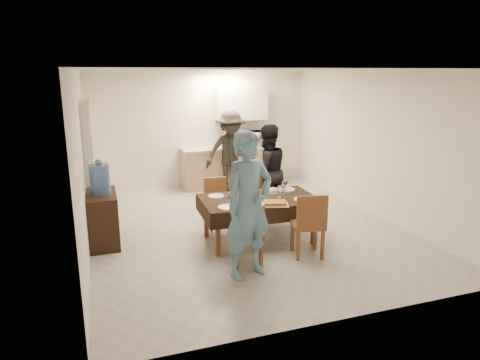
% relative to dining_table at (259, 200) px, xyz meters
% --- Properties ---
extents(floor, '(5.00, 6.00, 0.02)m').
position_rel_dining_table_xyz_m(floor, '(-0.01, 0.64, -0.66)').
color(floor, '#A3A39F').
rests_on(floor, ground).
extents(ceiling, '(5.00, 6.00, 0.02)m').
position_rel_dining_table_xyz_m(ceiling, '(-0.01, 0.64, 1.94)').
color(ceiling, white).
rests_on(ceiling, wall_back).
extents(wall_back, '(5.00, 0.02, 2.60)m').
position_rel_dining_table_xyz_m(wall_back, '(-0.01, 3.64, 0.64)').
color(wall_back, white).
rests_on(wall_back, floor).
extents(wall_front, '(5.00, 0.02, 2.60)m').
position_rel_dining_table_xyz_m(wall_front, '(-0.01, -2.36, 0.64)').
color(wall_front, white).
rests_on(wall_front, floor).
extents(wall_left, '(0.02, 6.00, 2.60)m').
position_rel_dining_table_xyz_m(wall_left, '(-2.51, 0.64, 0.64)').
color(wall_left, white).
rests_on(wall_left, floor).
extents(wall_right, '(0.02, 6.00, 2.60)m').
position_rel_dining_table_xyz_m(wall_right, '(2.49, 0.64, 0.64)').
color(wall_right, white).
rests_on(wall_right, floor).
extents(stub_partition, '(0.15, 1.40, 2.10)m').
position_rel_dining_table_xyz_m(stub_partition, '(-2.43, 1.84, 0.39)').
color(stub_partition, silver).
rests_on(stub_partition, floor).
extents(kitchen_base_cabinet, '(2.20, 0.60, 0.86)m').
position_rel_dining_table_xyz_m(kitchen_base_cabinet, '(0.59, 3.32, -0.23)').
color(kitchen_base_cabinet, tan).
rests_on(kitchen_base_cabinet, floor).
extents(kitchen_worktop, '(2.24, 0.64, 0.05)m').
position_rel_dining_table_xyz_m(kitchen_worktop, '(0.59, 3.32, 0.23)').
color(kitchen_worktop, '#B3B4AF').
rests_on(kitchen_worktop, kitchen_base_cabinet).
extents(upper_cabinet, '(1.20, 0.34, 0.70)m').
position_rel_dining_table_xyz_m(upper_cabinet, '(0.89, 3.46, 1.19)').
color(upper_cabinet, white).
rests_on(upper_cabinet, wall_back).
extents(dining_table, '(1.79, 1.09, 0.69)m').
position_rel_dining_table_xyz_m(dining_table, '(0.00, 0.00, 0.00)').
color(dining_table, black).
rests_on(dining_table, floor).
extents(chair_near_left, '(0.49, 0.50, 0.48)m').
position_rel_dining_table_xyz_m(chair_near_left, '(-0.45, -0.83, -0.11)').
color(chair_near_left, brown).
rests_on(chair_near_left, floor).
extents(chair_near_right, '(0.51, 0.52, 0.51)m').
position_rel_dining_table_xyz_m(chair_near_right, '(0.45, -0.84, -0.08)').
color(chair_near_right, brown).
rests_on(chair_near_right, floor).
extents(chair_far_left, '(0.39, 0.39, 0.45)m').
position_rel_dining_table_xyz_m(chair_far_left, '(-0.45, 0.67, -0.15)').
color(chair_far_left, brown).
rests_on(chair_far_left, floor).
extents(chair_far_right, '(0.43, 0.43, 0.48)m').
position_rel_dining_table_xyz_m(chair_far_right, '(0.45, 0.67, -0.12)').
color(chair_far_right, brown).
rests_on(chair_far_right, floor).
extents(console, '(0.43, 0.87, 0.80)m').
position_rel_dining_table_xyz_m(console, '(-2.29, 0.63, -0.26)').
color(console, black).
rests_on(console, floor).
extents(water_jug, '(0.29, 0.29, 0.44)m').
position_rel_dining_table_xyz_m(water_jug, '(-2.29, 0.63, 0.36)').
color(water_jug, '#476BB8').
rests_on(water_jug, console).
extents(wine_bottle, '(0.07, 0.07, 0.29)m').
position_rel_dining_table_xyz_m(wine_bottle, '(-0.05, 0.05, 0.17)').
color(wine_bottle, black).
rests_on(wine_bottle, dining_table).
extents(water_pitcher, '(0.12, 0.12, 0.18)m').
position_rel_dining_table_xyz_m(water_pitcher, '(0.35, -0.05, 0.12)').
color(water_pitcher, white).
rests_on(water_pitcher, dining_table).
extents(savoury_tart, '(0.46, 0.40, 0.05)m').
position_rel_dining_table_xyz_m(savoury_tart, '(0.10, -0.38, 0.06)').
color(savoury_tart, '#B07833').
rests_on(savoury_tart, dining_table).
extents(salad_bowl, '(0.18, 0.18, 0.07)m').
position_rel_dining_table_xyz_m(salad_bowl, '(0.30, 0.18, 0.07)').
color(salad_bowl, white).
rests_on(salad_bowl, dining_table).
extents(mushroom_dish, '(0.19, 0.19, 0.03)m').
position_rel_dining_table_xyz_m(mushroom_dish, '(-0.05, 0.28, 0.05)').
color(mushroom_dish, white).
rests_on(mushroom_dish, dining_table).
extents(wine_glass_a, '(0.09, 0.09, 0.20)m').
position_rel_dining_table_xyz_m(wine_glass_a, '(-0.55, -0.25, 0.13)').
color(wine_glass_a, white).
rests_on(wine_glass_a, dining_table).
extents(wine_glass_b, '(0.09, 0.09, 0.19)m').
position_rel_dining_table_xyz_m(wine_glass_b, '(0.55, 0.25, 0.13)').
color(wine_glass_b, white).
rests_on(wine_glass_b, dining_table).
extents(wine_glass_c, '(0.09, 0.09, 0.21)m').
position_rel_dining_table_xyz_m(wine_glass_c, '(-0.20, 0.30, 0.14)').
color(wine_glass_c, white).
rests_on(wine_glass_c, dining_table).
extents(plate_near_left, '(0.27, 0.27, 0.02)m').
position_rel_dining_table_xyz_m(plate_near_left, '(-0.60, -0.30, 0.04)').
color(plate_near_left, white).
rests_on(plate_near_left, dining_table).
extents(plate_near_right, '(0.29, 0.29, 0.02)m').
position_rel_dining_table_xyz_m(plate_near_right, '(0.60, -0.30, 0.04)').
color(plate_near_right, white).
rests_on(plate_near_right, dining_table).
extents(plate_far_left, '(0.25, 0.25, 0.01)m').
position_rel_dining_table_xyz_m(plate_far_left, '(-0.60, 0.30, 0.04)').
color(plate_far_left, white).
rests_on(plate_far_left, dining_table).
extents(plate_far_right, '(0.27, 0.27, 0.02)m').
position_rel_dining_table_xyz_m(plate_far_right, '(0.60, 0.30, 0.04)').
color(plate_far_right, white).
rests_on(plate_far_right, dining_table).
extents(microwave, '(0.60, 0.40, 0.33)m').
position_rel_dining_table_xyz_m(microwave, '(1.21, 3.32, 0.42)').
color(microwave, white).
rests_on(microwave, kitchen_worktop).
extents(person_near, '(0.79, 0.63, 1.89)m').
position_rel_dining_table_xyz_m(person_near, '(-0.55, -1.05, 0.29)').
color(person_near, '#5988A4').
rests_on(person_near, floor).
extents(person_far, '(0.89, 0.74, 1.68)m').
position_rel_dining_table_xyz_m(person_far, '(0.55, 1.05, 0.18)').
color(person_far, black).
rests_on(person_far, floor).
extents(person_kitchen, '(1.14, 0.66, 1.77)m').
position_rel_dining_table_xyz_m(person_kitchen, '(0.45, 2.87, 0.23)').
color(person_kitchen, black).
rests_on(person_kitchen, floor).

